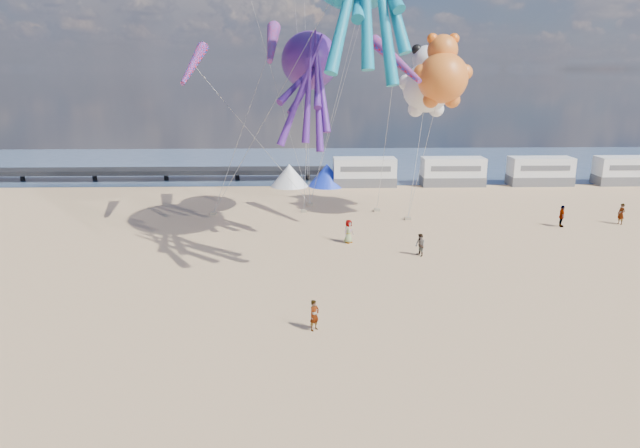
# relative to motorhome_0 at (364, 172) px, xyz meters

# --- Properties ---
(ground) EXTENTS (120.00, 120.00, 0.00)m
(ground) POSITION_rel_motorhome_0_xyz_m (-6.00, -40.00, -1.50)
(ground) COLOR tan
(ground) RESTS_ON ground
(water) EXTENTS (120.00, 120.00, 0.00)m
(water) POSITION_rel_motorhome_0_xyz_m (-6.00, 15.00, -1.48)
(water) COLOR #3A5070
(water) RESTS_ON ground
(pier) EXTENTS (60.00, 3.00, 0.50)m
(pier) POSITION_rel_motorhome_0_xyz_m (-34.00, 4.00, -0.50)
(pier) COLOR black
(pier) RESTS_ON ground
(motorhome_0) EXTENTS (6.60, 2.50, 3.00)m
(motorhome_0) POSITION_rel_motorhome_0_xyz_m (0.00, 0.00, 0.00)
(motorhome_0) COLOR silver
(motorhome_0) RESTS_ON ground
(motorhome_1) EXTENTS (6.60, 2.50, 3.00)m
(motorhome_1) POSITION_rel_motorhome_0_xyz_m (9.50, 0.00, 0.00)
(motorhome_1) COLOR silver
(motorhome_1) RESTS_ON ground
(motorhome_2) EXTENTS (6.60, 2.50, 3.00)m
(motorhome_2) POSITION_rel_motorhome_0_xyz_m (19.00, 0.00, 0.00)
(motorhome_2) COLOR silver
(motorhome_2) RESTS_ON ground
(motorhome_3) EXTENTS (6.60, 2.50, 3.00)m
(motorhome_3) POSITION_rel_motorhome_0_xyz_m (28.50, 0.00, 0.00)
(motorhome_3) COLOR silver
(motorhome_3) RESTS_ON ground
(tent_white) EXTENTS (4.00, 4.00, 2.40)m
(tent_white) POSITION_rel_motorhome_0_xyz_m (-8.00, 0.00, -0.30)
(tent_white) COLOR white
(tent_white) RESTS_ON ground
(tent_blue) EXTENTS (4.00, 4.00, 2.40)m
(tent_blue) POSITION_rel_motorhome_0_xyz_m (-4.00, 0.00, -0.30)
(tent_blue) COLOR #1933CC
(tent_blue) RESTS_ON ground
(standing_person) EXTENTS (0.65, 0.65, 1.53)m
(standing_person) POSITION_rel_motorhome_0_xyz_m (-6.03, -34.88, -0.74)
(standing_person) COLOR tan
(standing_person) RESTS_ON ground
(beachgoer_0) EXTENTS (0.73, 0.72, 1.71)m
(beachgoer_0) POSITION_rel_motorhome_0_xyz_m (-3.29, -20.71, -0.65)
(beachgoer_0) COLOR #7F6659
(beachgoer_0) RESTS_ON ground
(beachgoer_1) EXTENTS (0.73, 0.87, 1.53)m
(beachgoer_1) POSITION_rel_motorhome_0_xyz_m (1.25, -23.85, -0.74)
(beachgoer_1) COLOR #7F6659
(beachgoer_1) RESTS_ON ground
(beachgoer_3) EXTENTS (0.87, 1.24, 1.74)m
(beachgoer_3) POSITION_rel_motorhome_0_xyz_m (13.89, -16.93, -0.63)
(beachgoer_3) COLOR #7F6659
(beachgoer_3) RESTS_ON ground
(beachgoer_5) EXTENTS (0.98, 1.66, 1.71)m
(beachgoer_5) POSITION_rel_motorhome_0_xyz_m (19.03, -16.27, -0.65)
(beachgoer_5) COLOR #7F6659
(beachgoer_5) RESTS_ON ground
(sandbag_a) EXTENTS (0.50, 0.35, 0.22)m
(sandbag_a) POSITION_rel_motorhome_0_xyz_m (-14.27, -12.15, -1.39)
(sandbag_a) COLOR gray
(sandbag_a) RESTS_ON ground
(sandbag_b) EXTENTS (0.50, 0.35, 0.22)m
(sandbag_b) POSITION_rel_motorhome_0_xyz_m (-6.48, -11.51, -1.39)
(sandbag_b) COLOR gray
(sandbag_b) RESTS_ON ground
(sandbag_c) EXTENTS (0.50, 0.35, 0.22)m
(sandbag_c) POSITION_rel_motorhome_0_xyz_m (2.15, -14.38, -1.39)
(sandbag_c) COLOR gray
(sandbag_c) RESTS_ON ground
(sandbag_d) EXTENTS (0.50, 0.35, 0.22)m
(sandbag_d) POSITION_rel_motorhome_0_xyz_m (-0.05, -11.36, -1.39)
(sandbag_d) COLOR gray
(sandbag_d) RESTS_ON ground
(sandbag_e) EXTENTS (0.50, 0.35, 0.22)m
(sandbag_e) POSITION_rel_motorhome_0_xyz_m (-5.92, -8.94, -1.39)
(sandbag_e) COLOR gray
(sandbag_e) RESTS_ON ground
(kite_octopus_purple) EXTENTS (6.77, 10.25, 10.81)m
(kite_octopus_purple) POSITION_rel_motorhome_0_xyz_m (-5.94, -14.36, 11.23)
(kite_octopus_purple) COLOR #4B1F7E
(kite_panda) EXTENTS (5.80, 5.60, 6.81)m
(kite_panda) POSITION_rel_motorhome_0_xyz_m (3.59, -12.68, 9.14)
(kite_panda) COLOR silver
(kite_teddy_orange) EXTENTS (4.72, 4.46, 6.50)m
(kite_teddy_orange) POSITION_rel_motorhome_0_xyz_m (4.05, -15.95, 9.95)
(kite_teddy_orange) COLOR orange
(windsock_left) EXTENTS (1.12, 7.88, 7.88)m
(windsock_left) POSITION_rel_motorhome_0_xyz_m (-8.78, -15.03, 12.47)
(windsock_left) COLOR red
(windsock_mid) EXTENTS (3.65, 6.60, 6.78)m
(windsock_mid) POSITION_rel_motorhome_0_xyz_m (0.20, -17.50, 11.22)
(windsock_mid) COLOR red
(windsock_right) EXTENTS (1.73, 5.65, 5.58)m
(windsock_right) POSITION_rel_motorhome_0_xyz_m (-14.56, -16.08, 10.93)
(windsock_right) COLOR red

